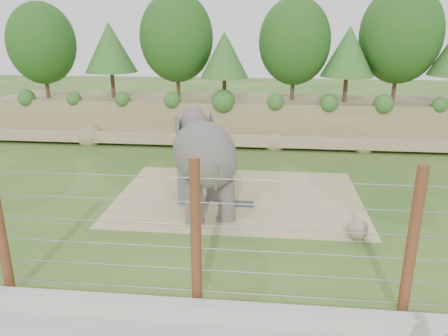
# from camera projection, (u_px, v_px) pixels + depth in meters

# --- Properties ---
(ground) EXTENTS (90.00, 90.00, 0.00)m
(ground) POSITION_uv_depth(u_px,v_px,m) (218.00, 229.00, 15.35)
(ground) COLOR #295819
(ground) RESTS_ON ground
(back_embankment) EXTENTS (30.00, 5.52, 8.77)m
(back_embankment) POSITION_uv_depth(u_px,v_px,m) (252.00, 75.00, 26.01)
(back_embankment) COLOR #876E4E
(back_embankment) RESTS_ON ground
(dirt_patch) EXTENTS (10.00, 7.00, 0.02)m
(dirt_patch) POSITION_uv_depth(u_px,v_px,m) (238.00, 197.00, 18.13)
(dirt_patch) COLOR tan
(dirt_patch) RESTS_ON ground
(drain_grate) EXTENTS (1.00, 0.60, 0.03)m
(drain_grate) POSITION_uv_depth(u_px,v_px,m) (241.00, 204.00, 17.39)
(drain_grate) COLOR #262628
(drain_grate) RESTS_ON dirt_patch
(elephant) EXTENTS (3.42, 4.91, 3.66)m
(elephant) POSITION_uv_depth(u_px,v_px,m) (204.00, 166.00, 16.22)
(elephant) COLOR #56524D
(elephant) RESTS_ON ground
(stone_ball) EXTENTS (0.71, 0.71, 0.71)m
(stone_ball) POSITION_uv_depth(u_px,v_px,m) (357.00, 229.00, 14.49)
(stone_ball) COLOR gray
(stone_ball) RESTS_ON dirt_patch
(retaining_wall) EXTENTS (26.00, 0.35, 0.50)m
(retaining_wall) POSITION_uv_depth(u_px,v_px,m) (194.00, 311.00, 10.55)
(retaining_wall) COLOR #B8B6AB
(retaining_wall) RESTS_ON ground
(barrier_fence) EXTENTS (20.26, 0.26, 4.00)m
(barrier_fence) POSITION_uv_depth(u_px,v_px,m) (196.00, 237.00, 10.48)
(barrier_fence) COLOR brown
(barrier_fence) RESTS_ON ground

